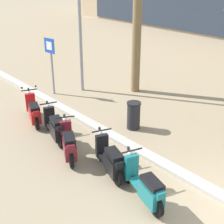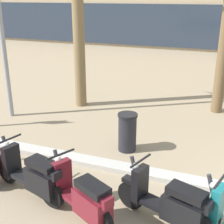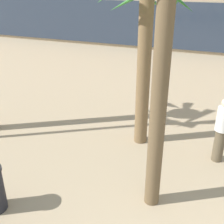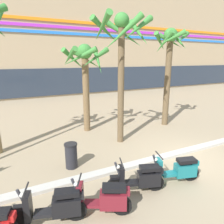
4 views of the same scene
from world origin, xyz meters
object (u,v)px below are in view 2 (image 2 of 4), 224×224
object	(u,v)px
scooter_black_mid_centre	(169,203)
litter_bin	(127,132)
scooter_maroon_gap_after_mid	(82,197)
scooter_black_mid_rear	(33,175)

from	to	relation	value
scooter_black_mid_centre	litter_bin	size ratio (longest dim) A/B	1.79
scooter_maroon_gap_after_mid	scooter_black_mid_centre	world-z (taller)	same
scooter_black_mid_rear	scooter_black_mid_centre	world-z (taller)	same
scooter_black_mid_rear	scooter_black_mid_centre	xyz separation A→B (m)	(2.53, 0.10, -0.01)
scooter_black_mid_rear	scooter_maroon_gap_after_mid	distance (m)	1.18
scooter_maroon_gap_after_mid	scooter_black_mid_rear	bearing A→B (deg)	167.14
scooter_black_mid_rear	litter_bin	size ratio (longest dim) A/B	1.87
litter_bin	scooter_black_mid_centre	bearing A→B (deg)	-57.55
scooter_black_mid_rear	scooter_black_mid_centre	size ratio (longest dim) A/B	1.04
scooter_black_mid_rear	scooter_maroon_gap_after_mid	xyz separation A→B (m)	(1.15, -0.26, -0.00)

